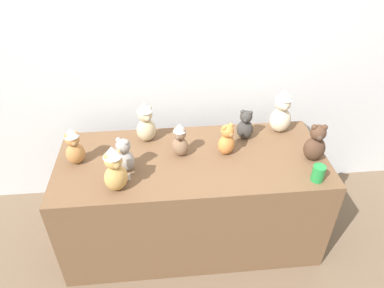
{
  "coord_description": "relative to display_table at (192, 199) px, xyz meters",
  "views": [
    {
      "loc": [
        -0.18,
        -1.66,
        2.28
      ],
      "look_at": [
        0.0,
        0.25,
        0.9
      ],
      "focal_mm": 33.05,
      "sensor_mm": 36.0,
      "label": 1
    }
  ],
  "objects": [
    {
      "name": "teddy_bear_sand",
      "position": [
        -0.31,
        0.25,
        0.54
      ],
      "size": [
        0.18,
        0.17,
        0.31
      ],
      "rotation": [
        0.0,
        0.0,
        0.41
      ],
      "color": "#CCB78E",
      "rests_on": "display_table"
    },
    {
      "name": "teddy_bear_ash",
      "position": [
        -0.44,
        -0.08,
        0.5
      ],
      "size": [
        0.16,
        0.16,
        0.25
      ],
      "rotation": [
        0.0,
        0.0,
        -0.52
      ],
      "color": "gray",
      "rests_on": "display_table"
    },
    {
      "name": "teddy_bear_charcoal",
      "position": [
        0.41,
        0.21,
        0.5
      ],
      "size": [
        0.15,
        0.14,
        0.24
      ],
      "rotation": [
        0.0,
        0.0,
        -0.35
      ],
      "color": "#383533",
      "rests_on": "display_table"
    },
    {
      "name": "teddy_bear_cocoa",
      "position": [
        0.82,
        -0.09,
        0.52
      ],
      "size": [
        0.16,
        0.14,
        0.28
      ],
      "rotation": [
        0.0,
        0.0,
        -0.14
      ],
      "color": "#4C3323",
      "rests_on": "display_table"
    },
    {
      "name": "name_card_front_left",
      "position": [
        -0.44,
        -0.19,
        0.41
      ],
      "size": [
        0.07,
        0.01,
        0.05
      ],
      "primitive_type": "cube",
      "rotation": [
        0.0,
        0.0,
        0.09
      ],
      "color": "white",
      "rests_on": "display_table"
    },
    {
      "name": "teddy_bear_mocha",
      "position": [
        -0.08,
        0.05,
        0.51
      ],
      "size": [
        0.15,
        0.14,
        0.25
      ],
      "rotation": [
        0.0,
        0.0,
        -0.43
      ],
      "color": "#7F6047",
      "rests_on": "display_table"
    },
    {
      "name": "teddy_bear_honey",
      "position": [
        -0.49,
        -0.26,
        0.54
      ],
      "size": [
        0.19,
        0.18,
        0.32
      ],
      "rotation": [
        0.0,
        0.0,
        0.53
      ],
      "color": "tan",
      "rests_on": "display_table"
    },
    {
      "name": "teddy_bear_cream",
      "position": [
        0.69,
        0.28,
        0.56
      ],
      "size": [
        0.16,
        0.14,
        0.35
      ],
      "rotation": [
        0.0,
        0.0,
        -0.0
      ],
      "color": "beige",
      "rests_on": "display_table"
    },
    {
      "name": "wall_back",
      "position": [
        0.0,
        0.65,
        0.91
      ],
      "size": [
        7.0,
        0.08,
        2.6
      ],
      "primitive_type": "cube",
      "color": "silver",
      "rests_on": "ground_plane"
    },
    {
      "name": "ground_plane",
      "position": [
        0.0,
        -0.25,
        -0.39
      ],
      "size": [
        10.0,
        10.0,
        0.0
      ],
      "primitive_type": "plane",
      "color": "brown"
    },
    {
      "name": "display_table",
      "position": [
        0.0,
        0.0,
        0.0
      ],
      "size": [
        1.86,
        0.79,
        0.78
      ],
      "primitive_type": "cube",
      "color": "brown",
      "rests_on": "ground_plane"
    },
    {
      "name": "teddy_bear_caramel",
      "position": [
        -0.78,
        0.03,
        0.52
      ],
      "size": [
        0.16,
        0.15,
        0.27
      ],
      "rotation": [
        0.0,
        0.0,
        0.43
      ],
      "color": "#B27A42",
      "rests_on": "display_table"
    },
    {
      "name": "teddy_bear_ginger",
      "position": [
        0.24,
        0.03,
        0.5
      ],
      "size": [
        0.16,
        0.15,
        0.24
      ],
      "rotation": [
        0.0,
        0.0,
        0.5
      ],
      "color": "#D17F3D",
      "rests_on": "display_table"
    },
    {
      "name": "party_cup_green",
      "position": [
        0.77,
        -0.3,
        0.44
      ],
      "size": [
        0.08,
        0.08,
        0.11
      ],
      "primitive_type": "cylinder",
      "color": "#238C3D",
      "rests_on": "display_table"
    }
  ]
}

